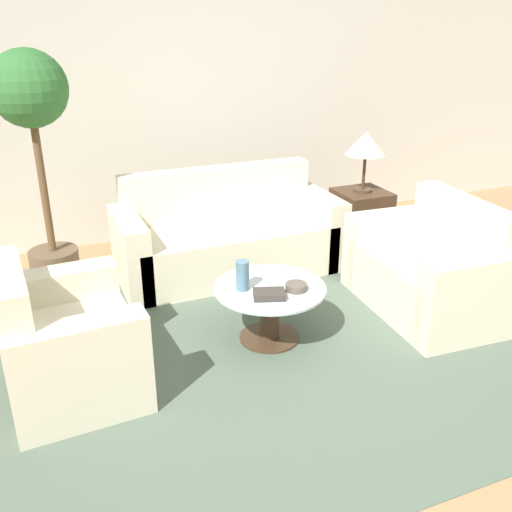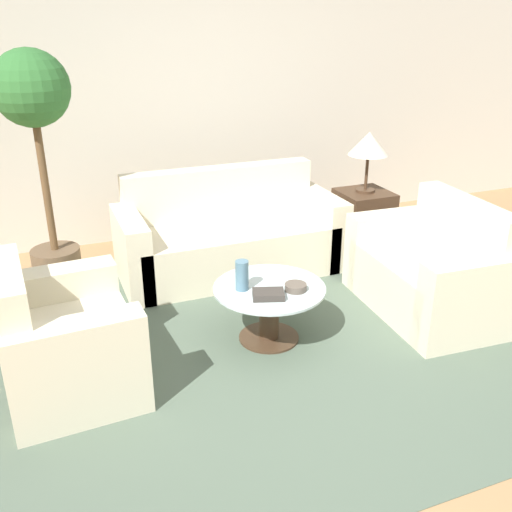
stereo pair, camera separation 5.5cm
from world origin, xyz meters
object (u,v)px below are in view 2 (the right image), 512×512
at_px(sofa_main, 229,238).
at_px(loveseat, 434,274).
at_px(table_lamp, 369,145).
at_px(bowl, 296,287).
at_px(book_stack, 268,294).
at_px(coffee_table, 269,306).
at_px(potted_plant, 38,135).
at_px(vase, 242,275).
at_px(armchair, 60,346).

height_order(sofa_main, loveseat, sofa_main).
xyz_separation_m(table_lamp, bowl, (-1.39, -1.37, -0.60)).
distance_m(table_lamp, book_stack, 2.21).
xyz_separation_m(coffee_table, bowl, (0.15, -0.11, 0.17)).
bearing_deg(sofa_main, loveseat, -46.93).
bearing_deg(coffee_table, potted_plant, 133.60).
relative_size(coffee_table, vase, 3.73).
height_order(coffee_table, potted_plant, potted_plant).
bearing_deg(book_stack, sofa_main, 100.36).
bearing_deg(coffee_table, bowl, -37.69).
bearing_deg(bowl, armchair, 177.86).
bearing_deg(potted_plant, coffee_table, -46.40).
relative_size(loveseat, table_lamp, 2.28).
distance_m(loveseat, book_stack, 1.45).
distance_m(sofa_main, coffee_table, 1.28).
bearing_deg(loveseat, vase, -89.63).
relative_size(coffee_table, book_stack, 3.21).
distance_m(bowl, book_stack, 0.22).
distance_m(armchair, book_stack, 1.35).
xyz_separation_m(armchair, book_stack, (1.34, -0.09, 0.14)).
xyz_separation_m(coffee_table, table_lamp, (1.54, 1.26, 0.77)).
bearing_deg(sofa_main, armchair, -139.38).
xyz_separation_m(loveseat, table_lamp, (0.16, 1.30, 0.74)).
relative_size(armchair, vase, 4.77).
distance_m(sofa_main, loveseat, 1.80).
bearing_deg(loveseat, bowl, -83.45).
relative_size(potted_plant, book_stack, 7.95).
distance_m(loveseat, coffee_table, 1.38).
distance_m(loveseat, vase, 1.58).
xyz_separation_m(armchair, table_lamp, (2.94, 1.31, 0.74)).
relative_size(armchair, potted_plant, 0.52).
distance_m(loveseat, table_lamp, 1.51).
bearing_deg(potted_plant, book_stack, -50.71).
bearing_deg(bowl, coffee_table, 142.31).
xyz_separation_m(sofa_main, vase, (-0.33, -1.24, 0.22)).
relative_size(sofa_main, vase, 9.33).
bearing_deg(armchair, bowl, -95.39).
height_order(table_lamp, book_stack, table_lamp).
bearing_deg(sofa_main, potted_plant, 175.12).
xyz_separation_m(armchair, loveseat, (2.78, 0.01, -0.00)).
distance_m(coffee_table, vase, 0.32).
bearing_deg(sofa_main, coffee_table, -96.39).
xyz_separation_m(loveseat, book_stack, (-1.44, -0.10, 0.14)).
xyz_separation_m(sofa_main, table_lamp, (1.39, -0.02, 0.74)).
relative_size(armchair, bowl, 6.65).
distance_m(vase, book_stack, 0.23).
height_order(sofa_main, potted_plant, potted_plant).
height_order(armchair, coffee_table, armchair).
distance_m(potted_plant, bowl, 2.29).
xyz_separation_m(coffee_table, vase, (-0.19, 0.04, 0.25)).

